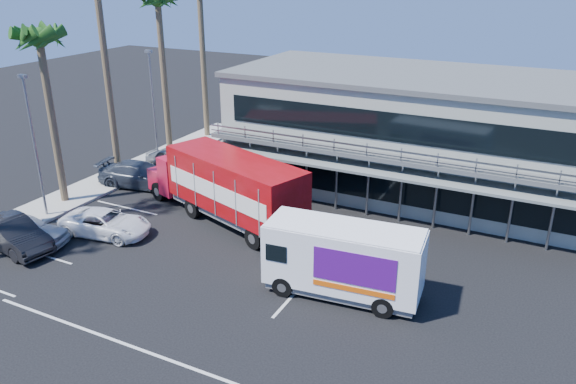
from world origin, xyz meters
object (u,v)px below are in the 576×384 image
at_px(red_truck, 226,185).
at_px(parked_car_a, 21,230).
at_px(parked_car_b, 13,234).
at_px(white_van, 343,260).

xyz_separation_m(red_truck, parked_car_a, (-7.76, -7.26, -1.31)).
bearing_deg(red_truck, parked_car_b, -115.87).
bearing_deg(red_truck, parked_car_a, -117.78).
xyz_separation_m(parked_car_a, parked_car_b, (0.00, -0.50, -0.00)).
relative_size(red_truck, white_van, 1.70).
distance_m(parked_car_a, parked_car_b, 0.50).
bearing_deg(parked_car_a, white_van, -92.07).
distance_m(red_truck, parked_car_a, 10.70).
height_order(white_van, parked_car_a, white_van).
bearing_deg(parked_car_a, parked_car_b, 167.82).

